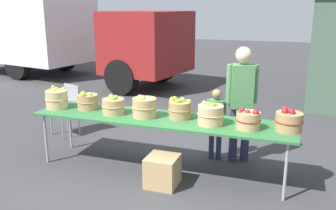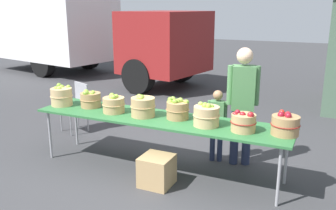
{
  "view_description": "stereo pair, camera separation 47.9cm",
  "coord_description": "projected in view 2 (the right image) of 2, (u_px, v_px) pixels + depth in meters",
  "views": [
    {
      "loc": [
        1.64,
        -4.37,
        2.19
      ],
      "look_at": [
        0.0,
        0.3,
        0.85
      ],
      "focal_mm": 39.36,
      "sensor_mm": 36.0,
      "label": 1
    },
    {
      "loc": [
        2.08,
        -4.19,
        2.19
      ],
      "look_at": [
        0.0,
        0.3,
        0.85
      ],
      "focal_mm": 39.36,
      "sensor_mm": 36.0,
      "label": 2
    }
  ],
  "objects": [
    {
      "name": "apple_basket_green_2",
      "position": [
        114.0,
        104.0,
        5.1
      ],
      "size": [
        0.32,
        0.32,
        0.27
      ],
      "color": "tan",
      "rests_on": "market_table"
    },
    {
      "name": "produce_crate",
      "position": [
        157.0,
        171.0,
        4.6
      ],
      "size": [
        0.38,
        0.38,
        0.38
      ],
      "primitive_type": "cube",
      "color": "tan",
      "rests_on": "ground"
    },
    {
      "name": "apple_basket_red_1",
      "position": [
        285.0,
        125.0,
        4.21
      ],
      "size": [
        0.33,
        0.33,
        0.27
      ],
      "color": "#A87F51",
      "rests_on": "market_table"
    },
    {
      "name": "ground_plane",
      "position": [
        159.0,
        169.0,
        5.08
      ],
      "size": [
        40.0,
        40.0,
        0.0
      ],
      "primitive_type": "plane",
      "color": "#38383A"
    },
    {
      "name": "apple_basket_red_0",
      "position": [
        243.0,
        122.0,
        4.33
      ],
      "size": [
        0.31,
        0.31,
        0.26
      ],
      "color": "tan",
      "rests_on": "market_table"
    },
    {
      "name": "vendor_adult",
      "position": [
        243.0,
        98.0,
        5.02
      ],
      "size": [
        0.42,
        0.3,
        1.65
      ],
      "rotation": [
        0.0,
        0.0,
        3.44
      ],
      "color": "#262D4C",
      "rests_on": "ground"
    },
    {
      "name": "apple_basket_green_5",
      "position": [
        206.0,
        115.0,
        4.53
      ],
      "size": [
        0.34,
        0.34,
        0.29
      ],
      "color": "tan",
      "rests_on": "market_table"
    },
    {
      "name": "apple_basket_green_4",
      "position": [
        177.0,
        109.0,
        4.81
      ],
      "size": [
        0.31,
        0.31,
        0.28
      ],
      "color": "#A87F51",
      "rests_on": "market_table"
    },
    {
      "name": "box_truck",
      "position": [
        75.0,
        28.0,
        11.77
      ],
      "size": [
        7.97,
        3.58,
        2.75
      ],
      "rotation": [
        0.0,
        0.0,
        -0.19
      ],
      "color": "white",
      "rests_on": "ground"
    },
    {
      "name": "folding_chair",
      "position": [
        77.0,
        103.0,
        6.55
      ],
      "size": [
        0.52,
        0.52,
        0.86
      ],
      "rotation": [
        0.0,
        0.0,
        5.92
      ],
      "color": "#99999E",
      "rests_on": "ground"
    },
    {
      "name": "apple_basket_green_3",
      "position": [
        143.0,
        106.0,
        4.92
      ],
      "size": [
        0.34,
        0.34,
        0.3
      ],
      "color": "tan",
      "rests_on": "market_table"
    },
    {
      "name": "apple_basket_green_1",
      "position": [
        91.0,
        99.0,
        5.37
      ],
      "size": [
        0.31,
        0.31,
        0.27
      ],
      "color": "#A87F51",
      "rests_on": "market_table"
    },
    {
      "name": "market_table",
      "position": [
        159.0,
        120.0,
        4.9
      ],
      "size": [
        3.5,
        0.76,
        0.75
      ],
      "color": "#2D6B38",
      "rests_on": "ground"
    },
    {
      "name": "apple_basket_green_0",
      "position": [
        62.0,
        96.0,
        5.46
      ],
      "size": [
        0.33,
        0.33,
        0.32
      ],
      "color": "tan",
      "rests_on": "market_table"
    },
    {
      "name": "child_customer",
      "position": [
        217.0,
        120.0,
        5.22
      ],
      "size": [
        0.27,
        0.18,
        1.05
      ],
      "rotation": [
        0.0,
        0.0,
        3.35
      ],
      "color": "#262D4C",
      "rests_on": "ground"
    }
  ]
}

